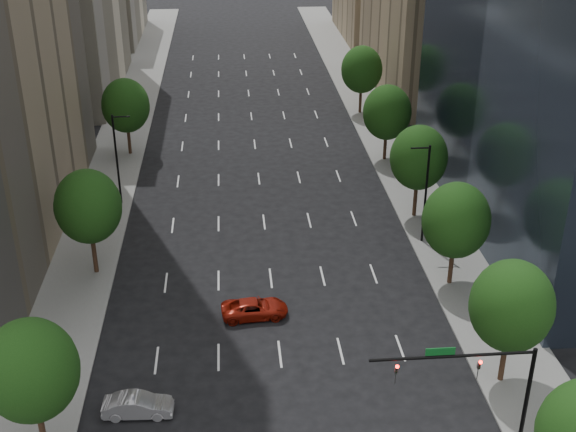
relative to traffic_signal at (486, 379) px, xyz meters
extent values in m
cube|color=slate|center=(-26.03, 30.00, -5.10)|extent=(6.00, 200.00, 0.15)
cube|color=slate|center=(4.97, 30.00, -5.10)|extent=(6.00, 200.00, 0.15)
cylinder|color=#382316|center=(3.47, 6.00, -3.17)|extent=(0.36, 0.36, 4.00)
ellipsoid|color=#13370F|center=(3.47, 6.00, 0.59)|extent=(5.20, 5.20, 5.98)
cylinder|color=#382316|center=(3.47, 18.00, -3.22)|extent=(0.36, 0.36, 3.90)
ellipsoid|color=#13370F|center=(3.47, 18.00, 0.44)|extent=(5.20, 5.20, 5.98)
cylinder|color=#382316|center=(3.47, 30.00, -3.12)|extent=(0.36, 0.36, 4.10)
ellipsoid|color=#13370F|center=(3.47, 30.00, 0.73)|extent=(5.20, 5.20, 5.98)
cylinder|color=#382316|center=(3.47, 44.00, -3.27)|extent=(0.36, 0.36, 3.80)
ellipsoid|color=#13370F|center=(3.47, 44.00, 0.30)|extent=(5.20, 5.20, 5.98)
cylinder|color=#382316|center=(3.47, 60.00, -3.17)|extent=(0.36, 0.36, 4.00)
ellipsoid|color=#13370F|center=(3.47, 60.00, 0.59)|extent=(5.20, 5.20, 5.98)
cylinder|color=#382316|center=(-24.53, 2.00, -3.17)|extent=(0.36, 0.36, 4.00)
ellipsoid|color=#13370F|center=(-24.53, 2.00, 0.59)|extent=(5.20, 5.20, 5.98)
cylinder|color=#382316|center=(-24.53, 22.00, -3.10)|extent=(0.36, 0.36, 4.15)
ellipsoid|color=#13370F|center=(-24.53, 22.00, 0.80)|extent=(5.20, 5.20, 5.98)
cylinder|color=#382316|center=(-24.53, 48.00, -3.20)|extent=(0.36, 0.36, 3.95)
ellipsoid|color=#13370F|center=(-24.53, 48.00, 0.52)|extent=(5.20, 5.20, 5.98)
cylinder|color=black|center=(2.97, 25.00, -0.67)|extent=(0.20, 0.20, 9.00)
cylinder|color=black|center=(2.17, 25.00, 3.63)|extent=(1.60, 0.14, 0.14)
cylinder|color=black|center=(-24.03, 35.00, -0.67)|extent=(0.20, 0.20, 9.00)
cylinder|color=black|center=(-23.23, 35.00, 3.63)|extent=(1.60, 0.14, 0.14)
cylinder|color=black|center=(2.47, 0.00, -1.67)|extent=(0.24, 0.24, 7.00)
cylinder|color=black|center=(-2.03, 0.00, 1.63)|extent=(9.00, 0.18, 0.18)
imported|color=black|center=(-0.53, 0.00, 1.08)|extent=(0.18, 0.22, 1.10)
imported|color=black|center=(-5.03, 0.00, 1.08)|extent=(0.18, 0.22, 1.10)
sphere|color=#FF0C07|center=(-0.53, -0.18, 1.28)|extent=(0.20, 0.20, 0.20)
sphere|color=#FF0C07|center=(-5.03, -0.18, 1.28)|extent=(0.20, 0.20, 0.20)
cube|color=#0C591E|center=(-2.73, 0.00, 1.98)|extent=(1.60, 0.06, 0.45)
imported|color=#9D9CA1|center=(-19.53, 4.69, -4.47)|extent=(4.30, 1.64, 1.40)
imported|color=maroon|center=(-12.03, 14.73, -4.49)|extent=(5.03, 2.60, 1.36)
camera|label=1|loc=(-13.41, -31.47, 25.98)|focal=46.83mm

